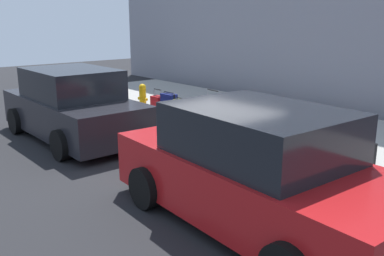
{
  "coord_description": "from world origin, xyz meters",
  "views": [
    {
      "loc": [
        -6.63,
        6.05,
        2.78
      ],
      "look_at": [
        -0.31,
        0.71,
        0.64
      ],
      "focal_mm": 39.52,
      "sensor_mm": 36.0,
      "label": 1
    }
  ],
  "objects_px": {
    "suitcase_maroon_1": "(337,150)",
    "suitcase_olive_2": "(312,145)",
    "suitcase_olive_9": "(182,111)",
    "suitcase_silver_5": "(249,126)",
    "fire_hydrant": "(143,97)",
    "suitcase_teal_6": "(230,124)",
    "suitcase_navy_3": "(291,137)",
    "suitcase_black_0": "(361,158)",
    "parked_car_red_0": "(257,171)",
    "suitcase_black_7": "(213,117)",
    "suitcase_maroon_8": "(195,116)",
    "bollard_post": "(126,95)",
    "suitcase_navy_10": "(169,106)",
    "parked_car_charcoal_1": "(73,107)",
    "suitcase_red_11": "(158,106)",
    "suitcase_red_4": "(267,130)"
  },
  "relations": [
    {
      "from": "suitcase_maroon_1",
      "to": "suitcase_olive_2",
      "type": "distance_m",
      "value": 0.51
    },
    {
      "from": "suitcase_olive_9",
      "to": "suitcase_silver_5",
      "type": "bearing_deg",
      "value": -179.5
    },
    {
      "from": "fire_hydrant",
      "to": "suitcase_teal_6",
      "type": "bearing_deg",
      "value": 179.72
    },
    {
      "from": "suitcase_navy_3",
      "to": "suitcase_black_0",
      "type": "bearing_deg",
      "value": 176.33
    },
    {
      "from": "parked_car_red_0",
      "to": "suitcase_maroon_1",
      "type": "bearing_deg",
      "value": -81.13
    },
    {
      "from": "suitcase_olive_9",
      "to": "fire_hydrant",
      "type": "relative_size",
      "value": 0.81
    },
    {
      "from": "suitcase_maroon_1",
      "to": "fire_hydrant",
      "type": "xyz_separation_m",
      "value": [
        6.34,
        0.07,
        0.14
      ]
    },
    {
      "from": "suitcase_black_7",
      "to": "suitcase_maroon_8",
      "type": "xyz_separation_m",
      "value": [
        0.6,
        0.04,
        -0.09
      ]
    },
    {
      "from": "suitcase_silver_5",
      "to": "parked_car_red_0",
      "type": "bearing_deg",
      "value": 133.86
    },
    {
      "from": "suitcase_black_0",
      "to": "suitcase_maroon_8",
      "type": "distance_m",
      "value": 4.41
    },
    {
      "from": "suitcase_black_0",
      "to": "suitcase_silver_5",
      "type": "height_order",
      "value": "suitcase_silver_5"
    },
    {
      "from": "suitcase_black_0",
      "to": "suitcase_silver_5",
      "type": "relative_size",
      "value": 0.83
    },
    {
      "from": "fire_hydrant",
      "to": "suitcase_black_0",
      "type": "bearing_deg",
      "value": 179.69
    },
    {
      "from": "suitcase_black_7",
      "to": "bollard_post",
      "type": "bearing_deg",
      "value": 1.75
    },
    {
      "from": "suitcase_navy_3",
      "to": "fire_hydrant",
      "type": "bearing_deg",
      "value": 0.69
    },
    {
      "from": "suitcase_olive_2",
      "to": "suitcase_navy_10",
      "type": "xyz_separation_m",
      "value": [
        4.52,
        0.06,
        0.07
      ]
    },
    {
      "from": "suitcase_maroon_1",
      "to": "suitcase_silver_5",
      "type": "xyz_separation_m",
      "value": [
        2.12,
        0.08,
        0.06
      ]
    },
    {
      "from": "suitcase_olive_9",
      "to": "parked_car_charcoal_1",
      "type": "distance_m",
      "value": 2.78
    },
    {
      "from": "suitcase_maroon_8",
      "to": "bollard_post",
      "type": "bearing_deg",
      "value": 1.33
    },
    {
      "from": "bollard_post",
      "to": "parked_car_red_0",
      "type": "bearing_deg",
      "value": 161.45
    },
    {
      "from": "suitcase_olive_9",
      "to": "suitcase_red_11",
      "type": "relative_size",
      "value": 0.87
    },
    {
      "from": "suitcase_maroon_1",
      "to": "suitcase_olive_2",
      "type": "bearing_deg",
      "value": 3.45
    },
    {
      "from": "suitcase_navy_10",
      "to": "parked_car_red_0",
      "type": "distance_m",
      "value": 6.07
    },
    {
      "from": "suitcase_olive_2",
      "to": "parked_car_charcoal_1",
      "type": "height_order",
      "value": "parked_car_charcoal_1"
    },
    {
      "from": "suitcase_black_7",
      "to": "parked_car_red_0",
      "type": "bearing_deg",
      "value": 144.67
    },
    {
      "from": "suitcase_maroon_1",
      "to": "suitcase_navy_3",
      "type": "relative_size",
      "value": 0.99
    },
    {
      "from": "suitcase_silver_5",
      "to": "suitcase_black_7",
      "type": "height_order",
      "value": "suitcase_black_7"
    },
    {
      "from": "suitcase_navy_3",
      "to": "suitcase_red_4",
      "type": "distance_m",
      "value": 0.55
    },
    {
      "from": "suitcase_maroon_8",
      "to": "fire_hydrant",
      "type": "xyz_separation_m",
      "value": [
        2.47,
        -0.08,
        0.15
      ]
    },
    {
      "from": "suitcase_black_0",
      "to": "suitcase_maroon_8",
      "type": "bearing_deg",
      "value": 0.51
    },
    {
      "from": "suitcase_red_4",
      "to": "suitcase_black_7",
      "type": "relative_size",
      "value": 0.79
    },
    {
      "from": "suitcase_teal_6",
      "to": "bollard_post",
      "type": "height_order",
      "value": "bollard_post"
    },
    {
      "from": "parked_car_red_0",
      "to": "suitcase_teal_6",
      "type": "bearing_deg",
      "value": -40.18
    },
    {
      "from": "suitcase_teal_6",
      "to": "suitcase_navy_10",
      "type": "relative_size",
      "value": 0.82
    },
    {
      "from": "suitcase_teal_6",
      "to": "suitcase_red_11",
      "type": "bearing_deg",
      "value": -0.05
    },
    {
      "from": "suitcase_black_0",
      "to": "bollard_post",
      "type": "height_order",
      "value": "suitcase_black_0"
    },
    {
      "from": "suitcase_teal_6",
      "to": "fire_hydrant",
      "type": "distance_m",
      "value": 3.64
    },
    {
      "from": "suitcase_olive_9",
      "to": "parked_car_charcoal_1",
      "type": "bearing_deg",
      "value": 72.33
    },
    {
      "from": "suitcase_silver_5",
      "to": "suitcase_olive_9",
      "type": "height_order",
      "value": "suitcase_silver_5"
    },
    {
      "from": "suitcase_olive_2",
      "to": "suitcase_navy_10",
      "type": "distance_m",
      "value": 4.53
    },
    {
      "from": "suitcase_maroon_8",
      "to": "suitcase_teal_6",
      "type": "bearing_deg",
      "value": -177.13
    },
    {
      "from": "suitcase_black_7",
      "to": "fire_hydrant",
      "type": "bearing_deg",
      "value": -0.66
    },
    {
      "from": "suitcase_red_4",
      "to": "bollard_post",
      "type": "xyz_separation_m",
      "value": [
        5.46,
        0.11,
        0.03
      ]
    },
    {
      "from": "suitcase_red_4",
      "to": "parked_car_red_0",
      "type": "relative_size",
      "value": 0.18
    },
    {
      "from": "suitcase_black_0",
      "to": "fire_hydrant",
      "type": "relative_size",
      "value": 1.02
    },
    {
      "from": "suitcase_navy_3",
      "to": "suitcase_silver_5",
      "type": "relative_size",
      "value": 0.9
    },
    {
      "from": "suitcase_maroon_1",
      "to": "suitcase_red_11",
      "type": "xyz_separation_m",
      "value": [
        5.56,
        0.09,
        -0.0
      ]
    },
    {
      "from": "suitcase_navy_10",
      "to": "suitcase_silver_5",
      "type": "bearing_deg",
      "value": -179.78
    },
    {
      "from": "suitcase_olive_2",
      "to": "parked_car_red_0",
      "type": "distance_m",
      "value": 2.88
    },
    {
      "from": "suitcase_maroon_1",
      "to": "fire_hydrant",
      "type": "height_order",
      "value": "suitcase_maroon_1"
    }
  ]
}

